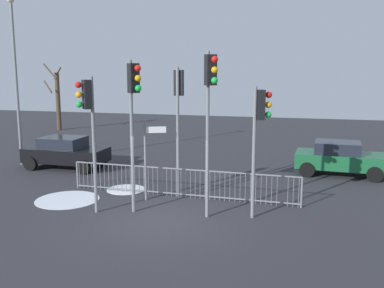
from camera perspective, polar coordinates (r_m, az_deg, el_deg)
ground_plane at (r=13.39m, az=-4.52°, el=-10.16°), size 60.00×60.00×0.00m
traffic_light_mid_right at (r=13.14m, az=8.94°, el=2.82°), size 0.54×0.38×4.08m
traffic_light_mid_left at (r=15.35m, az=-1.78°, el=5.51°), size 0.32×0.57×4.66m
traffic_light_rear_left at (r=13.48m, az=-7.77°, el=5.44°), size 0.50×0.44×4.87m
traffic_light_foreground_right at (r=12.84m, az=2.39°, el=6.08°), size 0.45×0.48×5.12m
traffic_light_foreground_left at (r=13.76m, az=-13.62°, el=3.85°), size 0.47×0.47×4.37m
direction_sign_post at (r=15.10m, az=-6.00°, el=-1.52°), size 0.74×0.34×2.86m
pedestrian_guard_railing at (r=15.56m, az=-1.49°, el=-5.13°), size 8.54×0.37×1.07m
car_black_mid at (r=20.93m, az=-16.46°, el=-1.03°), size 3.82×1.96×1.47m
car_green_trailing at (r=19.88m, az=19.02°, el=-1.73°), size 3.91×2.15×1.47m
street_lamp at (r=22.03m, az=-22.44°, el=9.61°), size 0.36×0.36×7.94m
bare_tree_left at (r=34.18m, az=-17.46°, el=5.72°), size 1.54×1.47×5.02m
snow_patch_kerb at (r=16.84m, az=-8.75°, el=-5.99°), size 1.49×1.49×0.01m
snow_patch_island at (r=16.02m, az=-16.21°, el=-7.12°), size 2.24×2.24×0.01m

